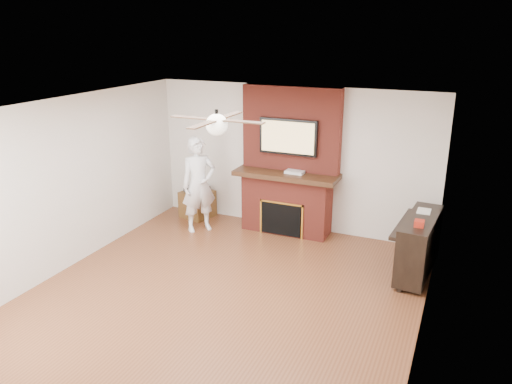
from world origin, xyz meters
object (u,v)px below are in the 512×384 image
at_px(fireplace, 288,176).
at_px(person, 199,185).
at_px(piano, 418,244).
at_px(side_table, 197,203).

distance_m(fireplace, person, 1.55).
distance_m(fireplace, piano, 2.48).
height_order(fireplace, piano, fireplace).
bearing_deg(side_table, person, -42.86).
relative_size(person, piano, 1.21).
bearing_deg(piano, person, -178.51).
height_order(person, side_table, person).
bearing_deg(side_table, fireplace, 15.57).
distance_m(person, side_table, 0.86).
relative_size(fireplace, side_table, 4.05).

